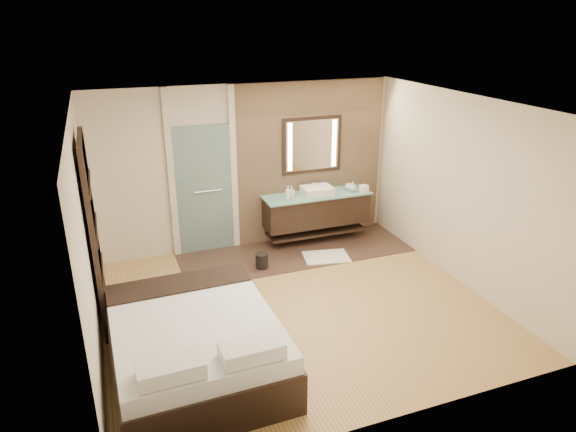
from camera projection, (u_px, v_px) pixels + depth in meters
name	position (u px, v px, depth m)	size (l,w,h in m)	color
floor	(297.00, 307.00, 6.94)	(5.00, 5.00, 0.00)	olive
tile_strip	(296.00, 252.00, 8.52)	(3.80, 1.30, 0.01)	#39261F
stone_wall	(310.00, 162.00, 8.73)	(2.60, 0.08, 2.70)	tan
vanity	(316.00, 210.00, 8.75)	(1.85, 0.55, 0.88)	black
mirror_unit	(312.00, 145.00, 8.57)	(1.06, 0.04, 0.96)	black
frosted_door	(204.00, 185.00, 8.20)	(1.10, 0.12, 2.70)	#9DC7C3
shoji_partition	(94.00, 233.00, 6.23)	(0.06, 1.20, 2.40)	black
bed	(195.00, 344.00, 5.56)	(1.77, 2.19, 0.83)	black
bath_mat	(326.00, 257.00, 8.32)	(0.72, 0.50, 0.02)	white
waste_bin	(262.00, 261.00, 7.95)	(0.20, 0.20, 0.25)	black
tissue_box	(364.00, 188.00, 8.78)	(0.12, 0.12, 0.10)	white
soap_bottle_a	(288.00, 193.00, 8.34)	(0.09, 0.09, 0.23)	white
soap_bottle_b	(291.00, 192.00, 8.46)	(0.08, 0.09, 0.19)	#B2B2B2
soap_bottle_c	(353.00, 187.00, 8.74)	(0.13, 0.13, 0.17)	#A8D3CE
cup	(349.00, 187.00, 8.83)	(0.13, 0.13, 0.10)	white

